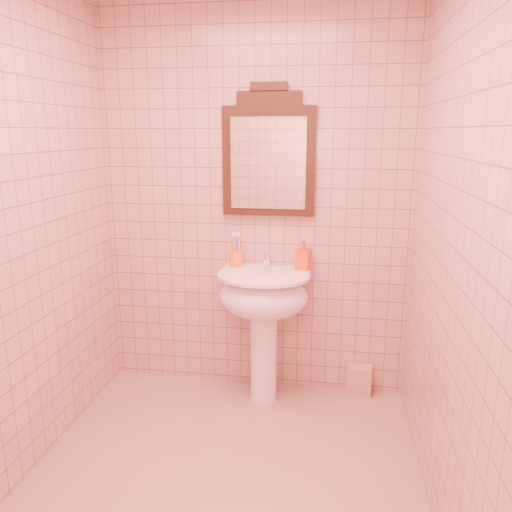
% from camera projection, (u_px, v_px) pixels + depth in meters
% --- Properties ---
extents(floor, '(2.20, 2.20, 0.00)m').
position_uv_depth(floor, '(221.00, 488.00, 2.48)').
color(floor, tan).
rests_on(floor, ground).
extents(back_wall, '(2.00, 0.02, 2.50)m').
position_uv_depth(back_wall, '(255.00, 206.00, 3.23)').
color(back_wall, tan).
rests_on(back_wall, floor).
extents(pedestal_sink, '(0.58, 0.58, 0.86)m').
position_uv_depth(pedestal_sink, '(264.00, 304.00, 3.14)').
color(pedestal_sink, white).
rests_on(pedestal_sink, floor).
extents(faucet, '(0.04, 0.16, 0.11)m').
position_uv_depth(faucet, '(267.00, 259.00, 3.21)').
color(faucet, white).
rests_on(faucet, pedestal_sink).
extents(mirror, '(0.58, 0.06, 0.81)m').
position_uv_depth(mirror, '(269.00, 156.00, 3.11)').
color(mirror, black).
rests_on(mirror, back_wall).
extents(toothbrush_cup, '(0.09, 0.09, 0.20)m').
position_uv_depth(toothbrush_cup, '(236.00, 258.00, 3.25)').
color(toothbrush_cup, orange).
rests_on(toothbrush_cup, pedestal_sink).
extents(soap_dispenser, '(0.11, 0.11, 0.19)m').
position_uv_depth(soap_dispenser, '(303.00, 255.00, 3.17)').
color(soap_dispenser, '#E64113').
rests_on(soap_dispenser, pedestal_sink).
extents(towel, '(0.17, 0.12, 0.20)m').
position_uv_depth(towel, '(359.00, 380.00, 3.35)').
color(towel, tan).
rests_on(towel, floor).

